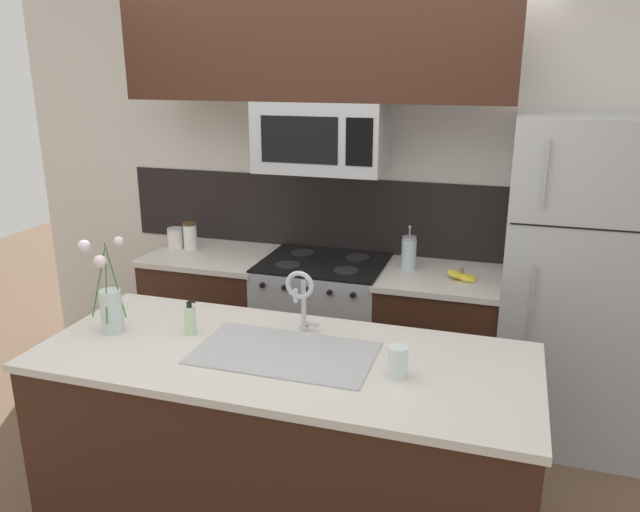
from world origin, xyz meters
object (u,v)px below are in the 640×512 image
(stove_range, at_px, (323,330))
(refrigerator, at_px, (576,284))
(drinking_glass, at_px, (398,362))
(microwave, at_px, (322,137))
(storage_jar_medium, at_px, (190,236))
(storage_jar_tall, at_px, (176,238))
(french_press, at_px, (409,253))
(dish_soap_bottle, at_px, (190,320))
(flower_vase, at_px, (110,305))
(sink_faucet, at_px, (301,293))
(banana_bunch, at_px, (462,276))

(stove_range, bearing_deg, refrigerator, 0.78)
(refrigerator, distance_m, drinking_glass, 1.53)
(microwave, bearing_deg, storage_jar_medium, 176.46)
(microwave, distance_m, storage_jar_tall, 1.26)
(microwave, relative_size, french_press, 2.79)
(dish_soap_bottle, bearing_deg, french_press, 57.65)
(storage_jar_tall, relative_size, french_press, 0.52)
(flower_vase, bearing_deg, sink_faucet, 15.86)
(sink_faucet, bearing_deg, flower_vase, -164.14)
(microwave, xyz_separation_m, refrigerator, (1.46, 0.04, -0.77))
(stove_range, height_order, storage_jar_tall, storage_jar_tall)
(banana_bunch, relative_size, flower_vase, 0.42)
(sink_faucet, relative_size, dish_soap_bottle, 1.85)
(refrigerator, distance_m, storage_jar_tall, 2.50)
(french_press, xyz_separation_m, sink_faucet, (-0.31, -1.09, 0.10))
(microwave, bearing_deg, dish_soap_bottle, -103.12)
(stove_range, distance_m, storage_jar_medium, 1.08)
(dish_soap_bottle, height_order, drinking_glass, dish_soap_bottle)
(microwave, relative_size, dish_soap_bottle, 4.51)
(refrigerator, xyz_separation_m, storage_jar_tall, (-2.50, 0.01, 0.06))
(stove_range, bearing_deg, banana_bunch, -4.17)
(flower_vase, bearing_deg, drinking_glass, -1.61)
(banana_bunch, relative_size, drinking_glass, 1.48)
(storage_jar_tall, relative_size, storage_jar_medium, 0.74)
(banana_bunch, height_order, drinking_glass, drinking_glass)
(storage_jar_tall, xyz_separation_m, dish_soap_bottle, (0.77, -1.22, 0.00))
(banana_bunch, distance_m, drinking_glass, 1.25)
(dish_soap_bottle, height_order, flower_vase, flower_vase)
(dish_soap_bottle, relative_size, flower_vase, 0.37)
(refrigerator, bearing_deg, sink_faucet, -139.93)
(banana_bunch, bearing_deg, sink_faucet, -123.16)
(french_press, bearing_deg, storage_jar_medium, -179.08)
(stove_range, relative_size, microwave, 1.25)
(microwave, xyz_separation_m, sink_faucet, (0.21, -1.01, -0.58))
(dish_soap_bottle, xyz_separation_m, drinking_glass, (0.98, -0.12, -0.00))
(storage_jar_tall, bearing_deg, storage_jar_medium, 1.28)
(refrigerator, height_order, sink_faucet, refrigerator)
(storage_jar_medium, distance_m, flower_vase, 1.34)
(banana_bunch, height_order, dish_soap_bottle, dish_soap_bottle)
(microwave, relative_size, storage_jar_tall, 5.42)
(storage_jar_medium, bearing_deg, dish_soap_bottle, -61.50)
(refrigerator, relative_size, drinking_glass, 14.38)
(sink_faucet, bearing_deg, drinking_glass, -29.07)
(microwave, xyz_separation_m, banana_bunch, (0.84, -0.04, -0.76))
(storage_jar_medium, height_order, drinking_glass, storage_jar_medium)
(flower_vase, bearing_deg, storage_jar_tall, 107.66)
(banana_bunch, xyz_separation_m, sink_faucet, (-0.63, -0.97, 0.18))
(stove_range, bearing_deg, flower_vase, -116.28)
(storage_jar_medium, relative_size, drinking_glass, 1.44)
(stove_range, height_order, banana_bunch, banana_bunch)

